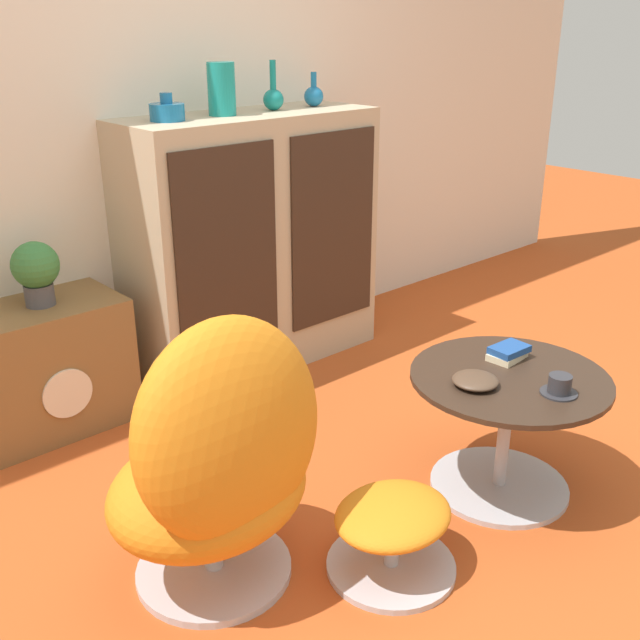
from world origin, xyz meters
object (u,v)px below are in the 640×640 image
at_px(vase_inner_left, 221,89).
at_px(vase_rightmost, 314,95).
at_px(vase_leftmost, 167,111).
at_px(book_stack, 508,352).
at_px(egg_chair, 220,462).
at_px(vase_inner_right, 273,97).
at_px(coffee_table, 505,419).
at_px(tv_console, 45,368).
at_px(potted_plant, 36,270).
at_px(teacup, 559,386).
at_px(bowl, 475,380).
at_px(ottoman, 393,527).
at_px(sideboard, 253,243).

height_order(vase_inner_left, vase_rightmost, vase_inner_left).
relative_size(vase_leftmost, book_stack, 0.98).
distance_m(egg_chair, vase_rightmost, 1.99).
bearing_deg(vase_inner_right, coffee_table, -96.78).
relative_size(tv_console, vase_rightmost, 4.08).
xyz_separation_m(vase_leftmost, potted_plant, (-0.59, 0.04, -0.54)).
bearing_deg(coffee_table, teacup, -89.17).
relative_size(coffee_table, bowl, 4.42).
bearing_deg(ottoman, vase_rightmost, 55.82).
bearing_deg(potted_plant, bowl, -60.50).
bearing_deg(book_stack, coffee_table, -142.53).
xyz_separation_m(vase_leftmost, vase_inner_left, (0.26, 0.00, 0.07)).
relative_size(egg_chair, vase_inner_left, 4.02).
bearing_deg(ottoman, vase_inner_right, 62.63).
xyz_separation_m(potted_plant, book_stack, (1.06, -1.39, -0.20)).
distance_m(vase_inner_right, vase_rightmost, 0.24).
distance_m(vase_rightmost, bowl, 1.68).
bearing_deg(potted_plant, tv_console, -178.26).
height_order(coffee_table, book_stack, book_stack).
relative_size(ottoman, vase_leftmost, 2.79).
distance_m(vase_inner_left, vase_inner_right, 0.28).
xyz_separation_m(egg_chair, vase_inner_right, (1.16, 1.18, 0.81)).
bearing_deg(coffee_table, egg_chair, 165.62).
xyz_separation_m(egg_chair, bowl, (0.84, -0.22, 0.05)).
height_order(coffee_table, potted_plant, potted_plant).
relative_size(egg_chair, vase_leftmost, 6.14).
bearing_deg(potted_plant, ottoman, -76.16).
height_order(egg_chair, potted_plant, egg_chair).
bearing_deg(bowl, potted_plant, 119.50).
relative_size(sideboard, book_stack, 8.32).
relative_size(teacup, book_stack, 0.82).
bearing_deg(vase_rightmost, vase_inner_right, -180.00).
bearing_deg(coffee_table, book_stack, 37.47).
bearing_deg(tv_console, ottoman, -75.43).
height_order(vase_inner_left, teacup, vase_inner_left).
xyz_separation_m(egg_chair, ottoman, (0.40, -0.29, -0.26)).
distance_m(sideboard, teacup, 1.61).
bearing_deg(sideboard, vase_inner_left, 178.28).
xyz_separation_m(vase_leftmost, teacup, (0.37, -1.61, -0.73)).
height_order(coffee_table, teacup, teacup).
bearing_deg(book_stack, teacup, -111.02).
bearing_deg(vase_inner_left, coffee_table, -85.90).
bearing_deg(ottoman, vase_leftmost, 81.42).
distance_m(egg_chair, teacup, 1.08).
distance_m(egg_chair, vase_inner_left, 1.70).
relative_size(tv_console, coffee_table, 0.93).
bearing_deg(book_stack, egg_chair, 170.92).
distance_m(egg_chair, book_stack, 1.10).
bearing_deg(teacup, ottoman, 166.06).
height_order(tv_console, potted_plant, potted_plant).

